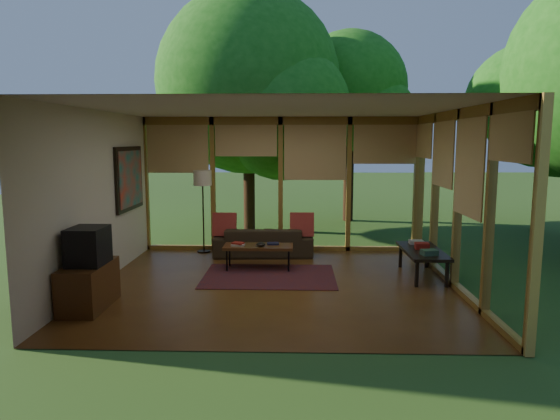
{
  "coord_description": "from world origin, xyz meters",
  "views": [
    {
      "loc": [
        0.3,
        -7.55,
        2.24
      ],
      "look_at": [
        0.04,
        0.7,
        1.08
      ],
      "focal_mm": 32.0,
      "sensor_mm": 36.0,
      "label": 1
    }
  ],
  "objects_px": {
    "sofa": "(263,241)",
    "television": "(88,246)",
    "coffee_table": "(258,247)",
    "floor_lamp": "(203,183)",
    "side_console": "(423,252)",
    "media_cabinet": "(89,286)"
  },
  "relations": [
    {
      "from": "media_cabinet",
      "to": "television",
      "type": "relative_size",
      "value": 1.82
    },
    {
      "from": "side_console",
      "to": "sofa",
      "type": "bearing_deg",
      "value": 152.01
    },
    {
      "from": "sofa",
      "to": "media_cabinet",
      "type": "bearing_deg",
      "value": 52.92
    },
    {
      "from": "coffee_table",
      "to": "floor_lamp",
      "type": "bearing_deg",
      "value": 132.55
    },
    {
      "from": "sofa",
      "to": "side_console",
      "type": "relative_size",
      "value": 1.37
    },
    {
      "from": "sofa",
      "to": "side_console",
      "type": "distance_m",
      "value": 3.08
    },
    {
      "from": "sofa",
      "to": "coffee_table",
      "type": "relative_size",
      "value": 1.59
    },
    {
      "from": "sofa",
      "to": "media_cabinet",
      "type": "height_order",
      "value": "media_cabinet"
    },
    {
      "from": "floor_lamp",
      "to": "coffee_table",
      "type": "bearing_deg",
      "value": -47.45
    },
    {
      "from": "floor_lamp",
      "to": "coffee_table",
      "type": "height_order",
      "value": "floor_lamp"
    },
    {
      "from": "sofa",
      "to": "coffee_table",
      "type": "bearing_deg",
      "value": 86.17
    },
    {
      "from": "television",
      "to": "floor_lamp",
      "type": "xyz_separation_m",
      "value": [
        0.91,
        3.4,
        0.56
      ]
    },
    {
      "from": "sofa",
      "to": "side_console",
      "type": "xyz_separation_m",
      "value": [
        2.72,
        -1.45,
        0.13
      ]
    },
    {
      "from": "floor_lamp",
      "to": "coffee_table",
      "type": "xyz_separation_m",
      "value": [
        1.2,
        -1.31,
        -1.01
      ]
    },
    {
      "from": "sofa",
      "to": "television",
      "type": "height_order",
      "value": "television"
    },
    {
      "from": "sofa",
      "to": "floor_lamp",
      "type": "distance_m",
      "value": 1.68
    },
    {
      "from": "media_cabinet",
      "to": "floor_lamp",
      "type": "distance_m",
      "value": 3.69
    },
    {
      "from": "sofa",
      "to": "media_cabinet",
      "type": "relative_size",
      "value": 1.91
    },
    {
      "from": "side_console",
      "to": "floor_lamp",
      "type": "bearing_deg",
      "value": 156.69
    },
    {
      "from": "media_cabinet",
      "to": "television",
      "type": "height_order",
      "value": "television"
    },
    {
      "from": "sofa",
      "to": "television",
      "type": "distance_m",
      "value": 3.84
    },
    {
      "from": "sofa",
      "to": "coffee_table",
      "type": "xyz_separation_m",
      "value": [
        -0.02,
        -1.05,
        0.11
      ]
    }
  ]
}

